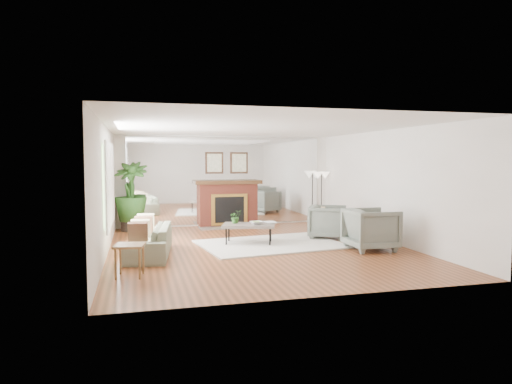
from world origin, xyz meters
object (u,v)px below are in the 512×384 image
object	(u,v)px
sofa	(149,241)
floor_lamp	(322,179)
coffee_table	(249,226)
armchair_back	(328,222)
fireplace	(228,202)
potted_ficus	(131,194)
side_table	(130,250)
armchair_front	(371,229)

from	to	relation	value
sofa	floor_lamp	bearing A→B (deg)	130.82
coffee_table	armchair_back	world-z (taller)	armchair_back
fireplace	armchair_back	size ratio (longest dim) A/B	2.40
sofa	floor_lamp	world-z (taller)	floor_lamp
coffee_table	potted_ficus	bearing A→B (deg)	133.69
side_table	potted_ficus	size ratio (longest dim) A/B	0.29
fireplace	sofa	xyz separation A→B (m)	(-2.22, -3.44, -0.37)
armchair_front	floor_lamp	xyz separation A→B (m)	(0.53, 3.86, 0.85)
fireplace	armchair_back	world-z (taller)	fireplace
coffee_table	floor_lamp	bearing A→B (deg)	43.56
coffee_table	side_table	distance (m)	3.29
sofa	potted_ficus	size ratio (longest dim) A/B	1.10
fireplace	coffee_table	distance (m)	2.83
coffee_table	potted_ficus	size ratio (longest dim) A/B	0.71
sofa	armchair_back	xyz separation A→B (m)	(4.10, 0.93, 0.10)
side_table	potted_ficus	world-z (taller)	potted_ficus
fireplace	armchair_front	bearing A→B (deg)	-61.61
armchair_back	floor_lamp	bearing A→B (deg)	8.40
armchair_back	armchair_front	world-z (taller)	armchair_front
fireplace	sofa	size ratio (longest dim) A/B	1.05
fireplace	coffee_table	bearing A→B (deg)	-91.96
fireplace	side_table	world-z (taller)	fireplace
fireplace	floor_lamp	world-z (taller)	fireplace
fireplace	sofa	world-z (taller)	fireplace
potted_ficus	floor_lamp	world-z (taller)	potted_ficus
fireplace	side_table	xyz separation A→B (m)	(-2.55, -5.01, -0.23)
armchair_front	floor_lamp	world-z (taller)	floor_lamp
coffee_table	sofa	xyz separation A→B (m)	(-2.12, -0.63, -0.12)
floor_lamp	potted_ficus	bearing A→B (deg)	-179.45
armchair_front	floor_lamp	distance (m)	3.99
fireplace	side_table	distance (m)	5.63
potted_ficus	sofa	bearing A→B (deg)	-83.50
side_table	coffee_table	bearing A→B (deg)	41.82
armchair_back	side_table	world-z (taller)	armchair_back
armchair_front	side_table	size ratio (longest dim) A/B	1.81
potted_ficus	floor_lamp	bearing A→B (deg)	0.55
side_table	potted_ficus	distance (m)	4.83
potted_ficus	armchair_back	bearing A→B (deg)	-27.27
armchair_back	potted_ficus	xyz separation A→B (m)	(-4.47, 2.30, 0.56)
side_table	armchair_front	bearing A→B (deg)	11.92
sofa	floor_lamp	xyz separation A→B (m)	(4.92, 3.29, 0.99)
armchair_back	potted_ficus	world-z (taller)	potted_ficus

